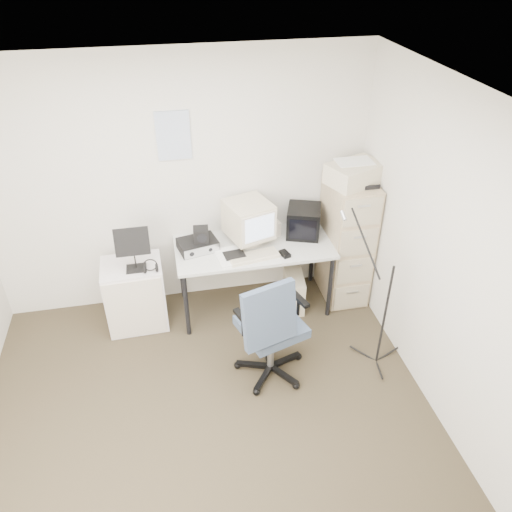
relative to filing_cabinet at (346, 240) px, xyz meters
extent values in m
cube|color=#392F22|center=(-1.58, -1.48, -0.66)|extent=(3.60, 3.60, 0.01)
cube|color=white|center=(-1.58, -1.48, 1.85)|extent=(3.60, 3.60, 0.01)
cube|color=beige|center=(-1.58, 0.32, 0.60)|extent=(3.60, 0.02, 2.50)
cube|color=beige|center=(0.22, -1.48, 0.60)|extent=(0.02, 3.60, 2.50)
cube|color=white|center=(-1.60, 0.31, 1.10)|extent=(0.30, 0.02, 0.44)
cube|color=tan|center=(0.00, 0.00, 0.00)|extent=(0.40, 0.60, 1.30)
cube|color=beige|center=(0.00, -0.03, 0.74)|extent=(0.58, 0.49, 0.19)
cube|color=beige|center=(-0.95, -0.03, -0.29)|extent=(1.50, 0.70, 0.73)
cube|color=beige|center=(-0.98, 0.05, 0.29)|extent=(0.49, 0.50, 0.42)
cube|color=black|center=(-0.42, 0.09, 0.22)|extent=(0.41, 0.42, 0.29)
cube|color=beige|center=(-0.70, 0.11, 0.16)|extent=(0.10, 0.10, 0.15)
cube|color=beige|center=(-0.99, -0.23, 0.09)|extent=(0.49, 0.24, 0.03)
cube|color=black|center=(-0.70, -0.25, 0.10)|extent=(0.10, 0.13, 0.03)
cube|color=black|center=(-1.48, 0.01, 0.13)|extent=(0.40, 0.32, 0.10)
cube|color=black|center=(-1.44, -0.01, 0.25)|extent=(0.15, 0.14, 0.14)
cube|color=white|center=(-1.20, -0.19, 0.09)|extent=(0.27, 0.35, 0.02)
cube|color=beige|center=(-0.55, -0.11, -0.46)|extent=(0.23, 0.42, 0.37)
cube|color=#303E4F|center=(-0.99, -0.96, -0.11)|extent=(0.79, 0.79, 1.09)
cube|color=silver|center=(-2.11, -0.05, -0.31)|extent=(0.56, 0.46, 0.68)
cube|color=black|center=(-2.06, -0.13, 0.25)|extent=(0.34, 0.25, 0.44)
torus|color=black|center=(-1.93, -0.20, 0.08)|extent=(0.17, 0.17, 0.03)
cylinder|color=black|center=(-0.02, -1.03, 0.03)|extent=(0.02, 0.02, 1.37)
camera|label=1|loc=(-1.74, -3.97, 2.66)|focal=35.00mm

